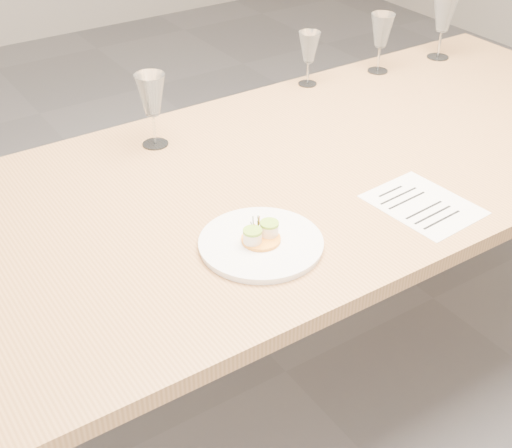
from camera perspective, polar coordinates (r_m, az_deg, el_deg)
ground at (r=2.36m, az=2.38°, el=-11.71°), size 7.00×7.00×0.00m
dining_table at (r=1.93m, az=2.85°, el=2.58°), size 2.40×1.00×0.75m
dinner_plate at (r=1.60m, az=0.41°, el=-1.47°), size 0.28×0.28×0.07m
recipe_sheet at (r=1.79m, az=13.21°, el=1.52°), size 0.22×0.27×0.00m
wine_glass_0 at (r=1.98m, az=-8.38°, el=10.07°), size 0.08×0.08×0.21m
wine_glass_1 at (r=2.37m, az=4.26°, el=13.84°), size 0.07×0.07×0.18m
wine_glass_2 at (r=2.50m, az=10.01°, el=14.92°), size 0.08×0.08×0.20m
wine_glass_3 at (r=2.67m, az=14.81°, el=15.88°), size 0.09×0.09×0.22m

